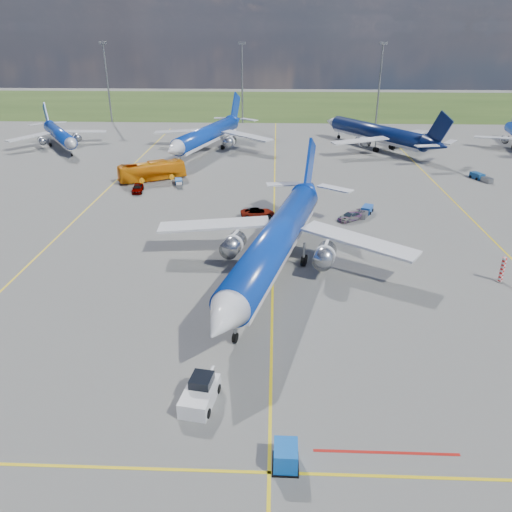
{
  "coord_description": "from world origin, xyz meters",
  "views": [
    {
      "loc": [
        0.06,
        -43.69,
        26.55
      ],
      "look_at": [
        -1.85,
        5.18,
        4.0
      ],
      "focal_mm": 35.0,
      "sensor_mm": 36.0,
      "label": 1
    }
  ],
  "objects_px": {
    "service_car_b": "(258,213)",
    "baggage_tug_c": "(179,183)",
    "apron_bus": "(152,171)",
    "service_car_a": "(138,188)",
    "bg_jet_n": "(375,148)",
    "baggage_tug_e": "(481,177)",
    "bg_jet_nw": "(61,147)",
    "bg_jet_nnw": "(208,151)",
    "service_car_c": "(350,216)",
    "pushback_tug": "(200,393)",
    "warning_post": "(502,270)",
    "main_airliner": "(276,272)",
    "baggage_tug_w": "(366,211)",
    "uld_container": "(286,456)"
  },
  "relations": [
    {
      "from": "baggage_tug_w",
      "to": "uld_container",
      "type": "bearing_deg",
      "value": -82.14
    },
    {
      "from": "bg_jet_nnw",
      "to": "service_car_c",
      "type": "height_order",
      "value": "bg_jet_nnw"
    },
    {
      "from": "service_car_a",
      "to": "baggage_tug_c",
      "type": "relative_size",
      "value": 0.96
    },
    {
      "from": "pushback_tug",
      "to": "uld_container",
      "type": "bearing_deg",
      "value": -32.86
    },
    {
      "from": "service_car_a",
      "to": "baggage_tug_e",
      "type": "relative_size",
      "value": 0.83
    },
    {
      "from": "bg_jet_nw",
      "to": "bg_jet_nnw",
      "type": "distance_m",
      "value": 36.12
    },
    {
      "from": "baggage_tug_c",
      "to": "baggage_tug_e",
      "type": "xyz_separation_m",
      "value": [
        56.66,
        5.63,
        0.08
      ]
    },
    {
      "from": "bg_jet_nnw",
      "to": "main_airliner",
      "type": "relative_size",
      "value": 0.93
    },
    {
      "from": "uld_container",
      "to": "service_car_a",
      "type": "xyz_separation_m",
      "value": [
        -25.12,
        59.28,
        -0.05
      ]
    },
    {
      "from": "main_airliner",
      "to": "pushback_tug",
      "type": "height_order",
      "value": "main_airliner"
    },
    {
      "from": "bg_jet_n",
      "to": "pushback_tug",
      "type": "relative_size",
      "value": 6.74
    },
    {
      "from": "service_car_a",
      "to": "service_car_b",
      "type": "relative_size",
      "value": 0.83
    },
    {
      "from": "service_car_b",
      "to": "baggage_tug_c",
      "type": "distance_m",
      "value": 22.25
    },
    {
      "from": "main_airliner",
      "to": "baggage_tug_e",
      "type": "bearing_deg",
      "value": 60.66
    },
    {
      "from": "service_car_a",
      "to": "baggage_tug_c",
      "type": "xyz_separation_m",
      "value": [
        6.48,
        4.44,
        -0.28
      ]
    },
    {
      "from": "service_car_b",
      "to": "baggage_tug_w",
      "type": "bearing_deg",
      "value": -94.81
    },
    {
      "from": "apron_bus",
      "to": "service_car_a",
      "type": "distance_m",
      "value": 7.68
    },
    {
      "from": "uld_container",
      "to": "service_car_b",
      "type": "xyz_separation_m",
      "value": [
        -3.55,
        47.36,
        -0.07
      ]
    },
    {
      "from": "uld_container",
      "to": "baggage_tug_e",
      "type": "xyz_separation_m",
      "value": [
        38.02,
        69.35,
        -0.25
      ]
    },
    {
      "from": "bg_jet_n",
      "to": "uld_container",
      "type": "distance_m",
      "value": 98.51
    },
    {
      "from": "warning_post",
      "to": "main_airliner",
      "type": "height_order",
      "value": "main_airliner"
    },
    {
      "from": "uld_container",
      "to": "service_car_a",
      "type": "bearing_deg",
      "value": 113.85
    },
    {
      "from": "bg_jet_n",
      "to": "baggage_tug_c",
      "type": "xyz_separation_m",
      "value": [
        -41.59,
        -32.08,
        0.46
      ]
    },
    {
      "from": "bg_jet_nnw",
      "to": "service_car_c",
      "type": "bearing_deg",
      "value": -42.04
    },
    {
      "from": "pushback_tug",
      "to": "apron_bus",
      "type": "distance_m",
      "value": 63.44
    },
    {
      "from": "bg_jet_nw",
      "to": "bg_jet_nnw",
      "type": "height_order",
      "value": "bg_jet_nnw"
    },
    {
      "from": "warning_post",
      "to": "bg_jet_nnw",
      "type": "bearing_deg",
      "value": 122.96
    },
    {
      "from": "warning_post",
      "to": "bg_jet_nnw",
      "type": "distance_m",
      "value": 76.7
    },
    {
      "from": "main_airliner",
      "to": "uld_container",
      "type": "distance_m",
      "value": 28.65
    },
    {
      "from": "bg_jet_nnw",
      "to": "apron_bus",
      "type": "height_order",
      "value": "bg_jet_nnw"
    },
    {
      "from": "warning_post",
      "to": "bg_jet_nnw",
      "type": "xyz_separation_m",
      "value": [
        -41.72,
        64.34,
        -1.5
      ]
    },
    {
      "from": "baggage_tug_e",
      "to": "apron_bus",
      "type": "bearing_deg",
      "value": 160.8
    },
    {
      "from": "pushback_tug",
      "to": "service_car_a",
      "type": "xyz_separation_m",
      "value": [
        -18.61,
        53.34,
        -0.08
      ]
    },
    {
      "from": "service_car_c",
      "to": "bg_jet_nnw",
      "type": "bearing_deg",
      "value": 174.72
    },
    {
      "from": "warning_post",
      "to": "service_car_b",
      "type": "bearing_deg",
      "value": 144.84
    },
    {
      "from": "bg_jet_nnw",
      "to": "service_car_a",
      "type": "distance_m",
      "value": 33.43
    },
    {
      "from": "service_car_c",
      "to": "baggage_tug_e",
      "type": "height_order",
      "value": "service_car_c"
    },
    {
      "from": "service_car_c",
      "to": "baggage_tug_c",
      "type": "bearing_deg",
      "value": -156.91
    },
    {
      "from": "warning_post",
      "to": "baggage_tug_c",
      "type": "distance_m",
      "value": 56.8
    },
    {
      "from": "warning_post",
      "to": "main_airliner",
      "type": "relative_size",
      "value": 0.07
    },
    {
      "from": "bg_jet_n",
      "to": "main_airliner",
      "type": "height_order",
      "value": "main_airliner"
    },
    {
      "from": "service_car_b",
      "to": "baggage_tug_c",
      "type": "height_order",
      "value": "service_car_b"
    },
    {
      "from": "bg_jet_n",
      "to": "baggage_tug_e",
      "type": "bearing_deg",
      "value": 86.31
    },
    {
      "from": "service_car_c",
      "to": "baggage_tug_e",
      "type": "bearing_deg",
      "value": 93.09
    },
    {
      "from": "bg_jet_n",
      "to": "apron_bus",
      "type": "distance_m",
      "value": 55.4
    },
    {
      "from": "bg_jet_nw",
      "to": "service_car_b",
      "type": "height_order",
      "value": "bg_jet_nw"
    },
    {
      "from": "warning_post",
      "to": "apron_bus",
      "type": "xyz_separation_m",
      "value": [
        -49.17,
        39.54,
        0.26
      ]
    },
    {
      "from": "main_airliner",
      "to": "service_car_b",
      "type": "height_order",
      "value": "main_airliner"
    },
    {
      "from": "uld_container",
      "to": "service_car_c",
      "type": "xyz_separation_m",
      "value": [
        10.44,
        46.6,
        -0.14
      ]
    },
    {
      "from": "warning_post",
      "to": "pushback_tug",
      "type": "distance_m",
      "value": 38.02
    }
  ]
}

